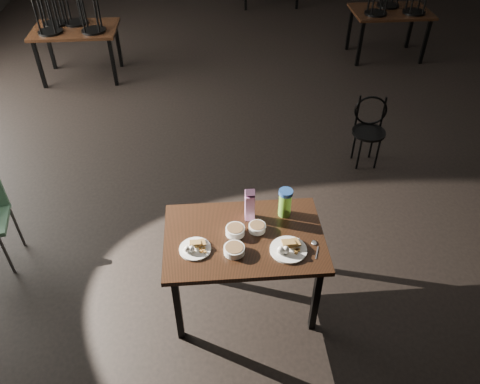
{
  "coord_description": "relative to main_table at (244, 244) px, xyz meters",
  "views": [
    {
      "loc": [
        -0.94,
        -5.16,
        3.25
      ],
      "look_at": [
        -0.72,
        -2.3,
        0.85
      ],
      "focal_mm": 35.0,
      "sensor_mm": 36.0,
      "label": 1
    }
  ],
  "objects": [
    {
      "name": "main_table",
      "position": [
        0.0,
        0.0,
        0.0
      ],
      "size": [
        1.2,
        0.8,
        0.75
      ],
      "color": "black",
      "rests_on": "ground"
    },
    {
      "name": "plate_left",
      "position": [
        -0.37,
        -0.11,
        0.1
      ],
      "size": [
        0.23,
        0.23,
        0.08
      ],
      "color": "white",
      "rests_on": "main_table"
    },
    {
      "name": "plate_right",
      "position": [
        0.31,
        -0.17,
        0.1
      ],
      "size": [
        0.27,
        0.27,
        0.09
      ],
      "color": "white",
      "rests_on": "main_table"
    },
    {
      "name": "bowl_near",
      "position": [
        -0.06,
        0.04,
        0.11
      ],
      "size": [
        0.15,
        0.15,
        0.06
      ],
      "color": "white",
      "rests_on": "main_table"
    },
    {
      "name": "bowl_far",
      "position": [
        0.1,
        0.06,
        0.11
      ],
      "size": [
        0.13,
        0.13,
        0.05
      ],
      "color": "white",
      "rests_on": "main_table"
    },
    {
      "name": "bowl_big",
      "position": [
        -0.09,
        -0.16,
        0.11
      ],
      "size": [
        0.15,
        0.15,
        0.05
      ],
      "color": "white",
      "rests_on": "main_table"
    },
    {
      "name": "juice_carton",
      "position": [
        0.06,
        0.2,
        0.21
      ],
      "size": [
        0.07,
        0.07,
        0.29
      ],
      "color": "#981B7F",
      "rests_on": "main_table"
    },
    {
      "name": "water_bottle",
      "position": [
        0.34,
        0.22,
        0.2
      ],
      "size": [
        0.13,
        0.13,
        0.24
      ],
      "color": "#73C138",
      "rests_on": "main_table"
    },
    {
      "name": "spoon",
      "position": [
        0.51,
        -0.12,
        0.08
      ],
      "size": [
        0.05,
        0.19,
        0.01
      ],
      "color": "silver",
      "rests_on": "main_table"
    },
    {
      "name": "bentwood_chair",
      "position": [
        1.57,
        1.89,
        -0.21
      ],
      "size": [
        0.4,
        0.39,
        0.78
      ],
      "rotation": [
        0.0,
        0.0,
        -0.21
      ],
      "color": "black",
      "rests_on": "ground"
    },
    {
      "name": "bg_table_left",
      "position": [
        -2.11,
        4.36,
        0.13
      ],
      "size": [
        1.2,
        0.8,
        1.48
      ],
      "color": "black",
      "rests_on": "ground"
    },
    {
      "name": "bg_table_right",
      "position": [
        2.7,
        4.72,
        0.11
      ],
      "size": [
        1.2,
        0.8,
        1.48
      ],
      "color": "black",
      "rests_on": "ground"
    }
  ]
}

